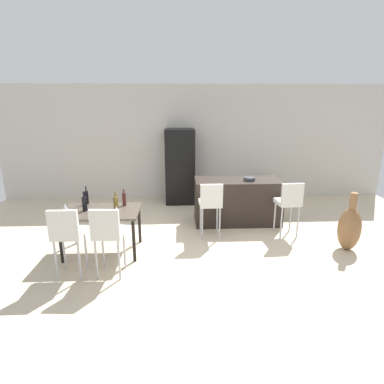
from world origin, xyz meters
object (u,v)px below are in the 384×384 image
floor_vase (349,228)px  wine_bottle_end (85,204)px  bar_chair_left (211,202)px  wine_bottle_left (87,197)px  wine_glass_right (65,207)px  dining_chair_far (108,231)px  wine_bottle_far (124,199)px  potted_plant (263,186)px  bar_chair_middle (289,201)px  fruit_bowl (249,179)px  refrigerator (180,166)px  dining_chair_near (67,232)px  kitchen_island (237,201)px  dining_table (101,215)px  wine_glass_middle (116,209)px  wine_bottle_corner (116,203)px

floor_vase → wine_bottle_end: bearing=179.1°
bar_chair_left → wine_bottle_left: bearing=-175.5°
wine_bottle_left → wine_glass_right: bearing=-110.3°
floor_vase → bar_chair_left: bearing=165.3°
wine_bottle_left → dining_chair_far: bearing=-62.2°
wine_bottle_far → potted_plant: 4.02m
wine_bottle_far → bar_chair_middle: bearing=5.6°
wine_bottle_end → fruit_bowl: (2.95, 1.21, 0.09)m
dining_chair_far → refrigerator: refrigerator is taller
dining_chair_near → dining_chair_far: size_ratio=1.00×
dining_chair_near → wine_bottle_end: 0.78m
dining_chair_far → wine_bottle_left: 1.28m
fruit_bowl → floor_vase: (1.45, -1.28, -0.56)m
wine_bottle_end → kitchen_island: bearing=25.4°
kitchen_island → refrigerator: refrigerator is taller
bar_chair_middle → wine_bottle_far: 2.97m
bar_chair_left → dining_chair_far: bearing=-140.5°
bar_chair_left → wine_glass_right: size_ratio=6.03×
bar_chair_middle → dining_chair_near: (-3.58, -1.30, 0.00)m
potted_plant → dining_table: bearing=-141.3°
dining_table → dining_chair_far: 0.82m
dining_table → floor_vase: (4.15, -0.08, -0.27)m
bar_chair_left → wine_glass_middle: (-1.53, -0.83, 0.17)m
wine_glass_right → refrigerator: refrigerator is taller
bar_chair_left → wine_bottle_end: wine_bottle_end is taller
kitchen_island → dining_table: size_ratio=1.41×
bar_chair_middle → wine_bottle_corner: (-3.05, -0.50, 0.16)m
bar_chair_middle → dining_table: 3.34m
dining_chair_near → potted_plant: (3.72, 3.53, -0.31)m
wine_glass_middle → dining_chair_far: bearing=-95.2°
refrigerator → fruit_bowl: bearing=-48.4°
dining_chair_near → dining_table: bearing=70.1°
refrigerator → floor_vase: size_ratio=1.82×
bar_chair_left → bar_chair_middle: bearing=0.0°
dining_chair_far → dining_chair_near: bearing=-180.0°
dining_chair_near → potted_plant: 5.14m
dining_table → floor_vase: bearing=-1.1°
bar_chair_middle → dining_chair_far: size_ratio=1.00×
bar_chair_middle → dining_chair_near: same height
potted_plant → fruit_bowl: bearing=-115.4°
dining_table → wine_bottle_far: 0.46m
dining_table → wine_glass_middle: size_ratio=7.17×
bar_chair_middle → wine_glass_right: (-3.81, -0.68, 0.17)m
bar_chair_middle → dining_chair_far: same height
wine_bottle_end → floor_vase: bearing=-0.9°
bar_chair_left → wine_bottle_left: (-2.17, -0.17, 0.16)m
dining_chair_near → dining_chair_far: same height
bar_chair_middle → refrigerator: refrigerator is taller
dining_chair_far → wine_bottle_left: bearing=117.8°
bar_chair_middle → refrigerator: size_ratio=0.57×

